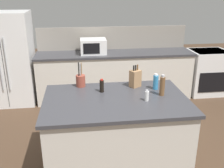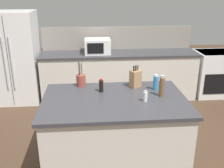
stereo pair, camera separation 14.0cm
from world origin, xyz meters
The scene contains 13 objects.
ground_plane centered at (0.00, 0.00, 0.00)m, with size 14.00×14.00×0.00m, color #473323.
back_counter_run centered at (0.30, 2.20, 0.47)m, with size 3.08×0.66×0.94m.
wall_backsplash centered at (0.30, 2.52, 1.17)m, with size 3.04×0.03×0.46m, color gray.
kitchen_island centered at (0.00, 0.00, 0.47)m, with size 1.68×1.09×0.94m.
refrigerator centered at (-1.73, 2.25, 0.87)m, with size 0.91×0.75×1.74m.
range_oven centered at (2.26, 2.20, 0.47)m, with size 0.76×0.65×0.92m.
microwave centered at (-0.12, 2.20, 1.08)m, with size 0.49×0.39×0.28m.
knife_block centered at (0.30, 0.35, 1.05)m, with size 0.16×0.15×0.29m.
utensil_crock centered at (-0.40, 0.45, 1.02)m, with size 0.12×0.12×0.32m.
pepper_grinder centered at (0.56, 0.03, 1.06)m, with size 0.06×0.06×0.26m.
dish_soap_bottle centered at (0.54, 0.23, 1.04)m, with size 0.07×0.07×0.20m.
soy_sauce_bottle centered at (-0.14, 0.22, 1.02)m, with size 0.05×0.05×0.17m.
salt_shaker centered at (0.34, -0.11, 1.00)m, with size 0.05×0.05×0.13m.
Camera 2 is at (-0.27, -2.77, 2.17)m, focal length 42.00 mm.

